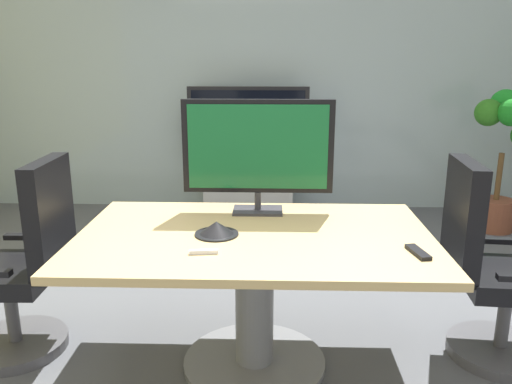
# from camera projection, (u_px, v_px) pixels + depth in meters

# --- Properties ---
(ground_plane) EXTENTS (7.09, 7.09, 0.00)m
(ground_plane) POSITION_uv_depth(u_px,v_px,m) (231.00, 352.00, 2.89)
(ground_plane) COLOR #515459
(wall_back_glass_partition) EXTENTS (6.09, 0.10, 2.80)m
(wall_back_glass_partition) POSITION_uv_depth(u_px,v_px,m) (252.00, 75.00, 5.36)
(wall_back_glass_partition) COLOR #9EB2B7
(wall_back_glass_partition) RESTS_ON ground
(conference_table) EXTENTS (1.78, 1.10, 0.74)m
(conference_table) POSITION_uv_depth(u_px,v_px,m) (254.00, 271.00, 2.64)
(conference_table) COLOR tan
(conference_table) RESTS_ON ground
(office_chair_left) EXTENTS (0.60, 0.58, 1.09)m
(office_chair_left) POSITION_uv_depth(u_px,v_px,m) (25.00, 274.00, 2.80)
(office_chair_left) COLOR #4C4C51
(office_chair_left) RESTS_ON ground
(office_chair_right) EXTENTS (0.61, 0.59, 1.09)m
(office_chair_right) POSITION_uv_depth(u_px,v_px,m) (490.00, 278.00, 2.75)
(office_chair_right) COLOR #4C4C51
(office_chair_right) RESTS_ON ground
(tv_monitor) EXTENTS (0.84, 0.18, 0.64)m
(tv_monitor) POSITION_uv_depth(u_px,v_px,m) (258.00, 150.00, 2.86)
(tv_monitor) COLOR #333338
(tv_monitor) RESTS_ON conference_table
(wall_display_unit) EXTENTS (1.20, 0.36, 1.31)m
(wall_display_unit) POSITION_uv_depth(u_px,v_px,m) (249.00, 173.00, 5.27)
(wall_display_unit) COLOR #B7BABC
(wall_display_unit) RESTS_ON ground
(potted_plant) EXTENTS (0.59, 0.54, 1.30)m
(potted_plant) POSITION_uv_depth(u_px,v_px,m) (502.00, 152.00, 4.74)
(potted_plant) COLOR brown
(potted_plant) RESTS_ON ground
(conference_phone) EXTENTS (0.22, 0.22, 0.07)m
(conference_phone) POSITION_uv_depth(u_px,v_px,m) (217.00, 229.00, 2.56)
(conference_phone) COLOR black
(conference_phone) RESTS_ON conference_table
(remote_control) EXTENTS (0.08, 0.18, 0.02)m
(remote_control) POSITION_uv_depth(u_px,v_px,m) (418.00, 252.00, 2.32)
(remote_control) COLOR black
(remote_control) RESTS_ON conference_table
(whiteboard_marker) EXTENTS (0.13, 0.04, 0.02)m
(whiteboard_marker) POSITION_uv_depth(u_px,v_px,m) (204.00, 252.00, 2.32)
(whiteboard_marker) COLOR silver
(whiteboard_marker) RESTS_ON conference_table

